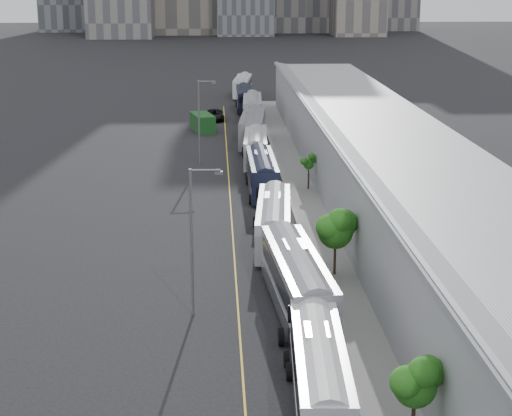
{
  "coord_description": "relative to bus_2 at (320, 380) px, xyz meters",
  "views": [
    {
      "loc": [
        -2.74,
        -3.38,
        20.42
      ],
      "look_at": [
        0.28,
        60.73,
        3.0
      ],
      "focal_mm": 60.0,
      "sensor_mm": 36.0,
      "label": 1
    }
  ],
  "objects": [
    {
      "name": "bus_6",
      "position": [
        -0.45,
        56.87,
        0.04
      ],
      "size": [
        3.2,
        12.68,
        3.67
      ],
      "rotation": [
        0.0,
        0.0,
        -0.05
      ],
      "color": "silver",
      "rests_on": "ground"
    },
    {
      "name": "street_lamp_near",
      "position": [
        -6.26,
        12.24,
        3.86
      ],
      "size": [
        2.04,
        0.22,
        9.34
      ],
      "color": "#59595E",
      "rests_on": "ground"
    },
    {
      "name": "sidewalk",
      "position": [
        6.88,
        20.8,
        -1.45
      ],
      "size": [
        10.0,
        170.0,
        0.12
      ],
      "primitive_type": "cube",
      "color": "gray",
      "rests_on": "ground"
    },
    {
      "name": "depot",
      "position": [
        10.87,
        20.8,
        2.01
      ],
      "size": [
        12.45,
        160.4,
        7.2
      ],
      "color": "gray",
      "rests_on": "ground"
    },
    {
      "name": "tree_1",
      "position": [
        3.71,
        -3.87,
        1.84
      ],
      "size": [
        1.95,
        1.95,
        4.35
      ],
      "color": "black",
      "rests_on": "ground"
    },
    {
      "name": "bus_8",
      "position": [
        0.41,
        85.74,
        0.09
      ],
      "size": [
        3.18,
        13.08,
        3.79
      ],
      "rotation": [
        0.0,
        0.0,
        -0.04
      ],
      "color": "#A7A8B1",
      "rests_on": "ground"
    },
    {
      "name": "bus_3",
      "position": [
        0.07,
        12.45,
        0.19
      ],
      "size": [
        3.76,
        13.91,
        4.02
      ],
      "rotation": [
        0.0,
        0.0,
        0.07
      ],
      "color": "gray",
      "rests_on": "ground"
    },
    {
      "name": "bus_9",
      "position": [
        -0.28,
        97.01,
        0.01
      ],
      "size": [
        2.76,
        12.33,
        3.6
      ],
      "rotation": [
        0.0,
        0.0,
        -0.0
      ],
      "color": "black",
      "rests_on": "ground"
    },
    {
      "name": "shipping_container",
      "position": [
        -6.72,
        77.94,
        -0.33
      ],
      "size": [
        3.66,
        6.35,
        2.36
      ],
      "primitive_type": "cube",
      "rotation": [
        0.0,
        0.0,
        0.22
      ],
      "color": "#133F16",
      "rests_on": "ground"
    },
    {
      "name": "tree_2",
      "position": [
        3.36,
        19.1,
        2.13
      ],
      "size": [
        2.49,
        2.49,
        4.9
      ],
      "color": "black",
      "rests_on": "ground"
    },
    {
      "name": "street_lamp_far",
      "position": [
        -6.59,
        57.07,
        3.86
      ],
      "size": [
        2.04,
        0.22,
        9.34
      ],
      "color": "#59595E",
      "rests_on": "ground"
    },
    {
      "name": "bus_2",
      "position": [
        0.0,
        0.0,
        0.0
      ],
      "size": [
        3.11,
        12.35,
        3.58
      ],
      "rotation": [
        0.0,
        0.0,
        -0.05
      ],
      "color": "silver",
      "rests_on": "ground"
    },
    {
      "name": "bus_10",
      "position": [
        -0.15,
        112.78,
        0.03
      ],
      "size": [
        3.79,
        12.63,
        3.63
      ],
      "rotation": [
        0.0,
        0.0,
        -0.1
      ],
      "color": "white",
      "rests_on": "ground"
    },
    {
      "name": "bus_5",
      "position": [
        -0.48,
        43.44,
        0.06
      ],
      "size": [
        2.84,
        12.74,
        3.72
      ],
      "rotation": [
        0.0,
        0.0,
        0.01
      ],
      "color": "black",
      "rests_on": "ground"
    },
    {
      "name": "bus_7",
      "position": [
        -0.3,
        68.34,
        0.19
      ],
      "size": [
        4.01,
        13.98,
        4.03
      ],
      "rotation": [
        0.0,
        0.0,
        -0.09
      ],
      "color": "gray",
      "rests_on": "ground"
    },
    {
      "name": "lane_line",
      "position": [
        -3.62,
        20.8,
        -1.5
      ],
      "size": [
        0.12,
        160.0,
        0.02
      ],
      "primitive_type": "cube",
      "color": "gold",
      "rests_on": "ground"
    },
    {
      "name": "suv",
      "position": [
        -5.07,
        87.1,
        -0.72
      ],
      "size": [
        2.94,
        5.79,
        1.57
      ],
      "primitive_type": "imported",
      "rotation": [
        0.0,
        0.0,
        0.06
      ],
      "color": "black",
      "rests_on": "ground"
    },
    {
      "name": "tree_3",
      "position": [
        4.17,
        44.17,
        1.13
      ],
      "size": [
        1.01,
        1.01,
        3.25
      ],
      "color": "black",
      "rests_on": "ground"
    },
    {
      "name": "bus_4",
      "position": [
        -0.46,
        26.48,
        0.05
      ],
      "size": [
        3.59,
        12.82,
        3.7
      ],
      "rotation": [
        0.0,
        0.0,
        -0.08
      ],
      "color": "#B8BCC3",
      "rests_on": "ground"
    }
  ]
}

